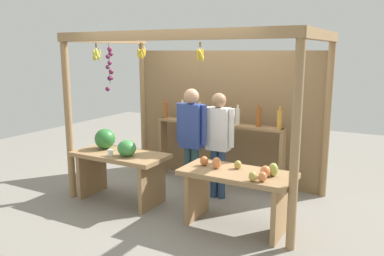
% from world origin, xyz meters
% --- Properties ---
extents(ground_plane, '(12.00, 12.00, 0.00)m').
position_xyz_m(ground_plane, '(0.00, 0.00, 0.00)').
color(ground_plane, gray).
rests_on(ground_plane, ground).
extents(market_stall, '(3.36, 1.92, 2.37)m').
position_xyz_m(market_stall, '(-0.01, 0.43, 1.37)').
color(market_stall, '#99754C').
rests_on(market_stall, ground).
extents(fruit_counter_left, '(1.36, 0.64, 1.00)m').
position_xyz_m(fruit_counter_left, '(-0.94, -0.67, 0.61)').
color(fruit_counter_left, '#99754C').
rests_on(fruit_counter_left, ground).
extents(fruit_counter_right, '(1.36, 0.64, 0.86)m').
position_xyz_m(fruit_counter_right, '(0.90, -0.68, 0.54)').
color(fruit_counter_right, '#99754C').
rests_on(fruit_counter_right, ground).
extents(bottle_shelf_unit, '(2.16, 0.22, 1.34)m').
position_xyz_m(bottle_shelf_unit, '(0.00, 0.68, 0.82)').
color(bottle_shelf_unit, '#99754C').
rests_on(bottle_shelf_unit, ground).
extents(vendor_man, '(0.48, 0.22, 1.60)m').
position_xyz_m(vendor_man, '(-0.07, -0.07, 0.96)').
color(vendor_man, '#305058').
rests_on(vendor_man, ground).
extents(vendor_woman, '(0.48, 0.21, 1.55)m').
position_xyz_m(vendor_woman, '(0.28, 0.10, 0.92)').
color(vendor_woman, navy).
rests_on(vendor_woman, ground).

